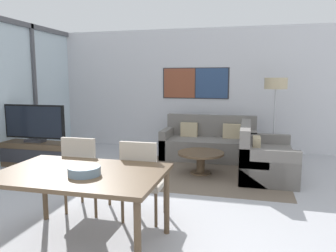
{
  "coord_description": "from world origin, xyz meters",
  "views": [
    {
      "loc": [
        1.28,
        -1.84,
        1.66
      ],
      "look_at": [
        0.1,
        2.88,
        0.95
      ],
      "focal_mm": 35.0,
      "sensor_mm": 36.0,
      "label": 1
    }
  ],
  "objects": [
    {
      "name": "floor_lamp",
      "position": [
        1.76,
        4.95,
        1.48
      ],
      "size": [
        0.44,
        0.44,
        1.67
      ],
      "color": "#2D2D33",
      "rests_on": "ground_plane"
    },
    {
      "name": "dining_chair_left",
      "position": [
        -0.67,
        1.69,
        0.53
      ],
      "size": [
        0.46,
        0.46,
        0.96
      ],
      "color": "#B2A899",
      "rests_on": "ground_plane"
    },
    {
      "name": "sofa_main",
      "position": [
        0.48,
        4.92,
        0.28
      ],
      "size": [
        1.92,
        0.9,
        0.88
      ],
      "color": "slate",
      "rests_on": "ground_plane"
    },
    {
      "name": "dining_chair_centre",
      "position": [
        0.1,
        1.62,
        0.53
      ],
      "size": [
        0.46,
        0.46,
        0.96
      ],
      "color": "#B2A899",
      "rests_on": "ground_plane"
    },
    {
      "name": "area_rug",
      "position": [
        0.48,
        3.71,
        0.0
      ],
      "size": [
        2.93,
        2.18,
        0.01
      ],
      "color": "#706051",
      "rests_on": "ground_plane"
    },
    {
      "name": "sofa_side",
      "position": [
        1.51,
        3.9,
        0.28
      ],
      "size": [
        0.9,
        1.59,
        0.88
      ],
      "rotation": [
        0.0,
        0.0,
        1.57
      ],
      "color": "slate",
      "rests_on": "ground_plane"
    },
    {
      "name": "fruit_bowl",
      "position": [
        -0.19,
        0.83,
        0.81
      ],
      "size": [
        0.3,
        0.3,
        0.08
      ],
      "color": "slate",
      "rests_on": "dining_table"
    },
    {
      "name": "tv_console",
      "position": [
        -2.65,
        3.45,
        0.23
      ],
      "size": [
        1.67,
        0.45,
        0.47
      ],
      "color": "brown",
      "rests_on": "ground_plane"
    },
    {
      "name": "coffee_table",
      "position": [
        0.48,
        3.71,
        0.29
      ],
      "size": [
        0.81,
        0.81,
        0.39
      ],
      "color": "brown",
      "rests_on": "ground_plane"
    },
    {
      "name": "wall_back",
      "position": [
        0.0,
        5.8,
        1.4
      ],
      "size": [
        7.55,
        0.09,
        2.8
      ],
      "color": "silver",
      "rests_on": "ground_plane"
    },
    {
      "name": "television",
      "position": [
        -2.65,
        3.45,
        0.82
      ],
      "size": [
        1.27,
        0.2,
        0.71
      ],
      "color": "#2D2D33",
      "rests_on": "tv_console"
    },
    {
      "name": "dining_table",
      "position": [
        -0.29,
        0.93,
        0.69
      ],
      "size": [
        1.6,
        1.05,
        0.76
      ],
      "color": "brown",
      "rests_on": "ground_plane"
    }
  ]
}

